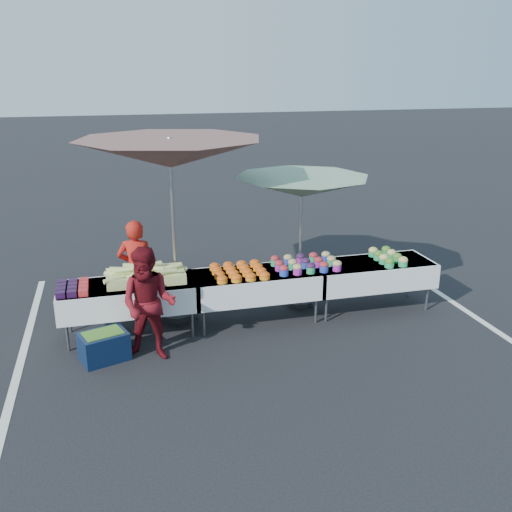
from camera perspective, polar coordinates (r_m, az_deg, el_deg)
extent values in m
plane|color=black|center=(8.44, 0.00, -6.46)|extent=(80.00, 80.00, 0.00)
cube|color=silver|center=(8.31, -22.11, -8.32)|extent=(0.10, 5.00, 0.00)
cube|color=silver|center=(9.69, 18.68, -4.10)|extent=(0.10, 5.00, 0.00)
cube|color=white|center=(7.93, -12.70, -2.89)|extent=(1.80, 0.75, 0.04)
cube|color=white|center=(7.99, -12.62, -3.96)|extent=(1.86, 0.81, 0.36)
cylinder|color=slate|center=(7.90, -18.32, -7.73)|extent=(0.04, 0.04, 0.39)
cylinder|color=slate|center=(8.43, -18.13, -6.01)|extent=(0.04, 0.04, 0.39)
cylinder|color=slate|center=(7.93, -6.37, -6.75)|extent=(0.04, 0.04, 0.39)
cylinder|color=slate|center=(8.46, -6.97, -5.10)|extent=(0.04, 0.04, 0.39)
cube|color=white|center=(8.16, 0.00, -1.80)|extent=(1.80, 0.75, 0.04)
cube|color=white|center=(8.22, 0.00, -2.85)|extent=(1.86, 0.81, 0.36)
cylinder|color=slate|center=(7.95, -5.22, -6.64)|extent=(0.04, 0.04, 0.39)
cylinder|color=slate|center=(8.48, -5.90, -5.01)|extent=(0.04, 0.04, 0.39)
cylinder|color=slate|center=(8.34, 6.00, -5.43)|extent=(0.04, 0.04, 0.39)
cylinder|color=slate|center=(8.85, 4.67, -3.95)|extent=(0.04, 0.04, 0.39)
cube|color=white|center=(8.77, 11.46, -0.74)|extent=(1.80, 0.75, 0.04)
cube|color=white|center=(8.82, 11.39, -1.72)|extent=(1.86, 0.81, 0.36)
cylinder|color=slate|center=(8.39, 7.03, -5.31)|extent=(0.04, 0.04, 0.39)
cylinder|color=slate|center=(8.90, 5.65, -3.84)|extent=(0.04, 0.04, 0.39)
cylinder|color=slate|center=(9.09, 16.72, -4.07)|extent=(0.04, 0.04, 0.39)
cylinder|color=slate|center=(9.56, 14.92, -2.79)|extent=(0.04, 0.04, 0.39)
cube|color=black|center=(7.69, -18.98, -3.67)|extent=(0.12, 0.12, 0.08)
cube|color=black|center=(7.82, -18.92, -3.30)|extent=(0.12, 0.12, 0.08)
cube|color=black|center=(7.95, -18.86, -2.94)|extent=(0.12, 0.12, 0.08)
cube|color=black|center=(8.08, -18.80, -2.59)|extent=(0.12, 0.12, 0.08)
cube|color=black|center=(7.68, -17.94, -3.59)|extent=(0.12, 0.12, 0.08)
cube|color=black|center=(7.81, -17.89, -3.22)|extent=(0.12, 0.12, 0.08)
cube|color=black|center=(7.94, -17.85, -2.86)|extent=(0.12, 0.12, 0.08)
cube|color=black|center=(8.07, -17.81, -2.51)|extent=(0.12, 0.12, 0.08)
cube|color=#B22B13|center=(7.67, -16.89, -3.51)|extent=(0.12, 0.12, 0.08)
cube|color=#B22B13|center=(7.80, -16.87, -3.14)|extent=(0.12, 0.12, 0.08)
cube|color=#B22B13|center=(7.93, -16.84, -2.78)|extent=(0.12, 0.12, 0.08)
cube|color=#B22B13|center=(8.06, -16.82, -2.43)|extent=(0.12, 0.12, 0.08)
cube|color=#B2CB68|center=(7.96, -10.96, -2.01)|extent=(1.05, 0.55, 0.14)
cylinder|color=#B2CB68|center=(8.11, -8.91, -1.24)|extent=(0.27, 0.09, 0.10)
cylinder|color=#B2CB68|center=(7.95, -13.76, -1.42)|extent=(0.27, 0.14, 0.07)
cylinder|color=#B2CB68|center=(7.81, -10.15, -1.19)|extent=(0.27, 0.14, 0.09)
cylinder|color=#B2CB68|center=(7.96, -14.05, -1.85)|extent=(0.27, 0.15, 0.10)
cylinder|color=#B2CB68|center=(7.86, -12.26, -1.61)|extent=(0.27, 0.15, 0.08)
cylinder|color=#B2CB68|center=(7.95, -11.31, -1.11)|extent=(0.27, 0.10, 0.10)
cylinder|color=#B2CB68|center=(7.83, -11.25, -1.42)|extent=(0.27, 0.07, 0.08)
cylinder|color=#B2CB68|center=(7.75, -11.86, -2.03)|extent=(0.27, 0.14, 0.09)
cylinder|color=#B2CB68|center=(8.10, -12.24, -0.96)|extent=(0.27, 0.12, 0.08)
cylinder|color=#B2CB68|center=(8.06, -7.81, -1.19)|extent=(0.27, 0.16, 0.08)
cylinder|color=#B2CB68|center=(7.88, -13.26, -1.59)|extent=(0.27, 0.11, 0.07)
cylinder|color=#B2CB68|center=(7.72, -11.49, -2.40)|extent=(0.27, 0.10, 0.07)
cylinder|color=#B2CB68|center=(8.06, -10.32, -0.85)|extent=(0.27, 0.12, 0.08)
cylinder|color=#B2CB68|center=(7.71, -14.08, -2.29)|extent=(0.27, 0.15, 0.08)
cylinder|color=#B2CB68|center=(7.94, -13.50, -1.30)|extent=(0.27, 0.10, 0.08)
cylinder|color=#B2CB68|center=(7.89, -9.47, -1.45)|extent=(0.27, 0.16, 0.10)
cylinder|color=#B2CB68|center=(7.83, -13.04, -1.35)|extent=(0.27, 0.12, 0.09)
cylinder|color=#B2CB68|center=(7.71, -8.89, -1.53)|extent=(0.27, 0.09, 0.07)
cylinder|color=#B2CB68|center=(7.77, -8.42, -1.88)|extent=(0.27, 0.10, 0.09)
cylinder|color=#B2CB68|center=(7.83, -9.11, -1.87)|extent=(0.27, 0.12, 0.09)
cylinder|color=#B2CB68|center=(8.16, -10.41, -1.17)|extent=(0.27, 0.10, 0.08)
cylinder|color=#B2CB68|center=(7.93, -8.30, -1.11)|extent=(0.27, 0.14, 0.10)
cylinder|color=#B2CB68|center=(8.16, -8.90, -1.11)|extent=(0.27, 0.12, 0.07)
cube|color=white|center=(7.65, -10.38, -3.18)|extent=(0.30, 0.25, 0.05)
cylinder|color=orange|center=(7.78, -3.40, -2.52)|extent=(0.15, 0.15, 0.05)
ellipsoid|color=#C6500B|center=(7.76, -3.41, -2.25)|extent=(0.15, 0.15, 0.08)
cylinder|color=orange|center=(7.94, -3.66, -2.08)|extent=(0.15, 0.15, 0.05)
ellipsoid|color=#C6500B|center=(7.93, -3.67, -1.81)|extent=(0.15, 0.15, 0.08)
cylinder|color=orange|center=(8.11, -3.91, -1.65)|extent=(0.15, 0.15, 0.05)
ellipsoid|color=#C6500B|center=(8.10, -3.91, -1.38)|extent=(0.15, 0.15, 0.08)
cylinder|color=orange|center=(8.28, -4.14, -1.23)|extent=(0.15, 0.15, 0.05)
ellipsoid|color=#C6500B|center=(8.26, -4.15, -0.97)|extent=(0.15, 0.15, 0.08)
cylinder|color=orange|center=(7.82, -1.96, -2.39)|extent=(0.15, 0.15, 0.05)
ellipsoid|color=#C6500B|center=(7.80, -1.97, -2.12)|extent=(0.15, 0.15, 0.08)
cylinder|color=orange|center=(7.98, -2.25, -1.95)|extent=(0.15, 0.15, 0.05)
ellipsoid|color=#C6500B|center=(7.97, -2.25, -1.68)|extent=(0.15, 0.15, 0.08)
cylinder|color=orange|center=(8.15, -2.53, -1.53)|extent=(0.15, 0.15, 0.05)
ellipsoid|color=#C6500B|center=(8.13, -2.53, -1.26)|extent=(0.15, 0.15, 0.08)
cylinder|color=orange|center=(8.31, -2.79, -1.12)|extent=(0.15, 0.15, 0.05)
ellipsoid|color=#C6500B|center=(8.30, -2.79, -0.86)|extent=(0.15, 0.15, 0.08)
cylinder|color=orange|center=(7.86, -0.54, -2.27)|extent=(0.15, 0.15, 0.05)
ellipsoid|color=#C6500B|center=(7.85, -0.54, -1.99)|extent=(0.15, 0.15, 0.08)
cylinder|color=orange|center=(8.02, -0.86, -1.83)|extent=(0.15, 0.15, 0.05)
ellipsoid|color=#C6500B|center=(8.01, -0.86, -1.56)|extent=(0.15, 0.15, 0.08)
cylinder|color=orange|center=(8.19, -1.16, -1.41)|extent=(0.15, 0.15, 0.05)
ellipsoid|color=#C6500B|center=(8.17, -1.16, -1.14)|extent=(0.15, 0.15, 0.08)
cylinder|color=orange|center=(8.35, -1.45, -1.01)|extent=(0.15, 0.15, 0.05)
ellipsoid|color=#C6500B|center=(8.34, -1.45, -0.75)|extent=(0.15, 0.15, 0.08)
cylinder|color=orange|center=(7.91, 0.86, -2.14)|extent=(0.15, 0.15, 0.05)
ellipsoid|color=#C6500B|center=(7.89, 0.87, -1.86)|extent=(0.15, 0.15, 0.08)
cylinder|color=orange|center=(8.07, 0.52, -1.70)|extent=(0.15, 0.15, 0.05)
ellipsoid|color=#C6500B|center=(8.06, 0.52, -1.44)|extent=(0.15, 0.15, 0.08)
cylinder|color=orange|center=(8.23, 0.20, -1.29)|extent=(0.15, 0.15, 0.05)
ellipsoid|color=#C6500B|center=(8.22, 0.20, -1.03)|extent=(0.15, 0.15, 0.08)
cylinder|color=orange|center=(8.40, -0.12, -0.89)|extent=(0.15, 0.15, 0.05)
ellipsoid|color=#C6500B|center=(8.38, -0.12, -0.63)|extent=(0.15, 0.15, 0.08)
cylinder|color=#263EB2|center=(8.03, 2.81, -1.63)|extent=(0.13, 0.13, 0.10)
ellipsoid|color=maroon|center=(8.01, 2.82, -1.23)|extent=(0.14, 0.14, 0.10)
cylinder|color=#A6239C|center=(8.23, 2.36, -1.13)|extent=(0.13, 0.13, 0.10)
ellipsoid|color=maroon|center=(8.21, 2.36, -0.73)|extent=(0.14, 0.14, 0.10)
cylinder|color=#279D5A|center=(8.43, 1.92, -0.65)|extent=(0.13, 0.13, 0.10)
ellipsoid|color=maroon|center=(8.41, 1.93, -0.26)|extent=(0.14, 0.14, 0.10)
cylinder|color=#A6239C|center=(8.09, 4.17, -1.51)|extent=(0.13, 0.13, 0.10)
ellipsoid|color=#A68351|center=(8.07, 4.18, -1.11)|extent=(0.14, 0.14, 0.10)
cylinder|color=#279D5A|center=(8.29, 3.68, -1.01)|extent=(0.13, 0.13, 0.10)
ellipsoid|color=#A68351|center=(8.27, 3.69, -0.62)|extent=(0.14, 0.14, 0.10)
cylinder|color=#263EB2|center=(8.49, 3.22, -0.54)|extent=(0.13, 0.13, 0.10)
ellipsoid|color=#A68351|center=(8.47, 3.23, -0.15)|extent=(0.14, 0.14, 0.10)
cylinder|color=#279D5A|center=(8.16, 5.50, -1.38)|extent=(0.13, 0.13, 0.10)
ellipsoid|color=black|center=(8.14, 5.51, -0.99)|extent=(0.14, 0.14, 0.10)
cylinder|color=#263EB2|center=(8.35, 4.98, -0.89)|extent=(0.13, 0.13, 0.10)
ellipsoid|color=black|center=(8.33, 5.00, -0.50)|extent=(0.14, 0.14, 0.10)
cylinder|color=#A6239C|center=(8.55, 4.49, -0.42)|extent=(0.13, 0.13, 0.10)
ellipsoid|color=black|center=(8.53, 4.50, -0.04)|extent=(0.14, 0.14, 0.10)
cylinder|color=#263EB2|center=(8.22, 6.81, -1.26)|extent=(0.13, 0.13, 0.10)
ellipsoid|color=maroon|center=(8.20, 6.82, -0.87)|extent=(0.14, 0.14, 0.10)
cylinder|color=#A6239C|center=(8.42, 6.27, -0.78)|extent=(0.13, 0.13, 0.10)
ellipsoid|color=maroon|center=(8.40, 6.28, -0.39)|extent=(0.14, 0.14, 0.10)
cylinder|color=#279D5A|center=(8.61, 5.75, -0.32)|extent=(0.13, 0.13, 0.10)
ellipsoid|color=maroon|center=(8.59, 5.77, 0.06)|extent=(0.14, 0.14, 0.10)
cylinder|color=#A6239C|center=(8.30, 8.10, -1.14)|extent=(0.13, 0.13, 0.10)
ellipsoid|color=#A68351|center=(8.28, 8.11, -0.75)|extent=(0.14, 0.14, 0.10)
cylinder|color=#279D5A|center=(8.49, 7.53, -0.66)|extent=(0.13, 0.13, 0.10)
ellipsoid|color=#A68351|center=(8.47, 7.55, -0.28)|extent=(0.14, 0.14, 0.10)
cylinder|color=#263EB2|center=(8.68, 6.99, -0.21)|extent=(0.13, 0.13, 0.10)
ellipsoid|color=#A68351|center=(8.66, 7.01, 0.17)|extent=(0.14, 0.14, 0.10)
cylinder|color=#279D5A|center=(8.58, 13.19, -0.86)|extent=(0.14, 0.14, 0.08)
ellipsoid|color=#41731E|center=(8.56, 13.21, -0.52)|extent=(0.14, 0.14, 0.11)
cylinder|color=#279D5A|center=(8.73, 12.65, -0.49)|extent=(0.14, 0.14, 0.08)
ellipsoid|color=#DAB961|center=(8.71, 12.67, -0.15)|extent=(0.14, 0.14, 0.11)
cylinder|color=#279D5A|center=(8.88, 12.13, -0.13)|extent=(0.14, 0.14, 0.08)
ellipsoid|color=#41731E|center=(8.87, 12.15, 0.21)|extent=(0.14, 0.14, 0.11)
cylinder|color=#279D5A|center=(9.03, 11.63, 0.22)|extent=(0.14, 0.14, 0.08)
ellipsoid|color=#DAB961|center=(9.02, 11.65, 0.55)|extent=(0.14, 0.14, 0.11)
cylinder|color=#279D5A|center=(8.68, 14.48, -0.74)|extent=(0.14, 0.14, 0.08)
ellipsoid|color=#DAB961|center=(8.67, 14.50, -0.39)|extent=(0.14, 0.14, 0.11)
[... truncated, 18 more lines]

